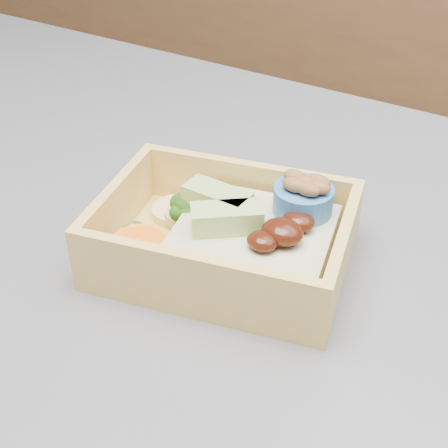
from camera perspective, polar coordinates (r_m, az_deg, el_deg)
The scene contains 1 object.
bento_box at distance 0.40m, azimuth 0.75°, elevation -1.20°, with size 0.18×0.15×0.06m.
Camera 1 is at (0.21, -0.24, 1.18)m, focal length 50.00 mm.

